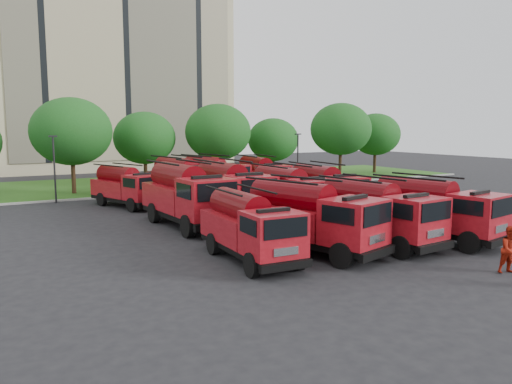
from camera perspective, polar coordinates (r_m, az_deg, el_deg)
ground at (r=27.94m, az=3.84°, el=-4.43°), size 140.00×140.00×0.00m
lawn at (r=51.48m, az=-12.03°, el=0.96°), size 70.00×16.00×0.12m
curb at (r=43.85m, az=-8.93°, el=-0.07°), size 70.00×0.30×0.14m
apartment_building at (r=73.19m, az=-15.92°, el=12.48°), size 30.00×14.18×25.00m
tree_2 at (r=44.99m, az=-20.35°, el=6.50°), size 6.72×6.72×8.22m
tree_3 at (r=48.97m, az=-12.61°, el=6.04°), size 5.88×5.88×7.19m
tree_4 at (r=50.02m, az=-4.37°, el=6.84°), size 6.55×6.55×8.01m
tree_5 at (r=54.19m, az=1.98°, el=5.98°), size 5.46×5.46×6.68m
tree_6 at (r=57.50m, az=9.67°, el=7.10°), size 6.89×6.89×8.42m
tree_7 at (r=63.58m, az=13.49°, el=6.42°), size 6.05×6.05×7.39m
lamp_post_0 at (r=40.56m, az=-22.06°, el=2.88°), size 0.60×0.25×5.11m
lamp_post_1 at (r=48.39m, az=4.80°, el=4.06°), size 0.60×0.25×5.11m
fire_truck_0 at (r=21.53m, az=-0.78°, el=-4.02°), size 2.53×6.47×2.91m
fire_truck_1 at (r=22.92m, az=6.23°, el=-2.94°), size 4.34×7.50×3.24m
fire_truck_2 at (r=24.95m, az=13.56°, el=-2.37°), size 3.08×7.09×3.13m
fire_truck_3 at (r=26.73m, az=19.70°, el=-1.97°), size 3.60×7.18×3.13m
fire_truck_4 at (r=29.17m, az=-7.94°, el=-0.39°), size 3.27×8.02×3.58m
fire_truck_5 at (r=31.22m, az=-3.01°, el=0.12°), size 2.88×7.74×3.51m
fire_truck_6 at (r=30.97m, az=3.85°, el=-0.18°), size 2.73×7.20×3.25m
fire_truck_7 at (r=33.33m, az=7.77°, el=0.27°), size 3.01×7.22×3.21m
fire_truck_8 at (r=37.16m, az=-14.66°, el=0.60°), size 4.08×6.76×2.92m
fire_truck_9 at (r=38.80m, az=-8.20°, el=1.38°), size 3.93×7.73×3.36m
fire_truck_10 at (r=41.31m, az=-4.96°, el=1.76°), size 3.86×7.61×3.31m
fire_truck_11 at (r=42.50m, az=0.57°, el=1.87°), size 2.99×7.17×3.19m
firefighter_1 at (r=22.37m, az=26.97°, el=-8.26°), size 1.03×0.75×1.89m
firefighter_2 at (r=32.26m, az=22.68°, el=-3.39°), size 0.74×1.14×1.84m
firefighter_3 at (r=32.99m, az=20.18°, el=-3.04°), size 1.29×0.79×1.87m
firefighter_4 at (r=27.51m, az=-7.29°, el=-4.66°), size 0.86×0.81×1.48m
firefighter_5 at (r=31.14m, az=11.69°, el=-3.33°), size 1.91×1.57×1.91m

